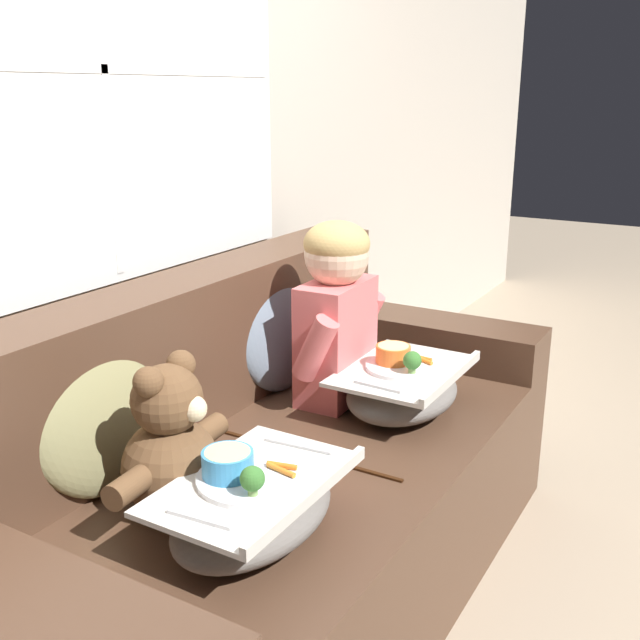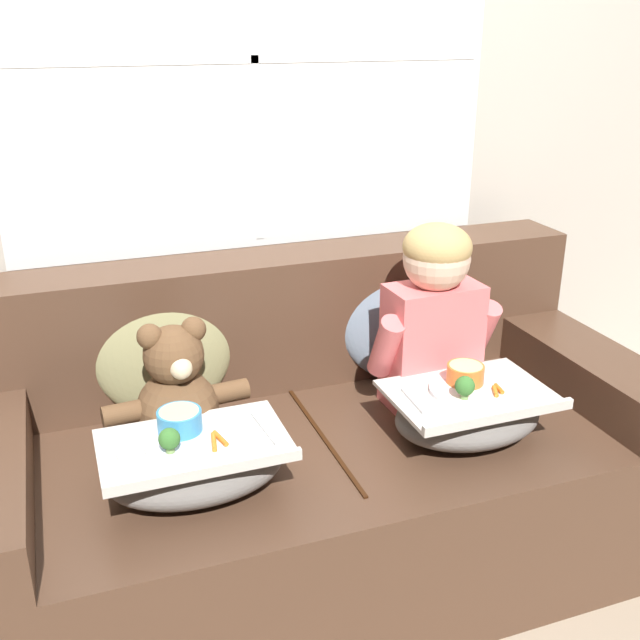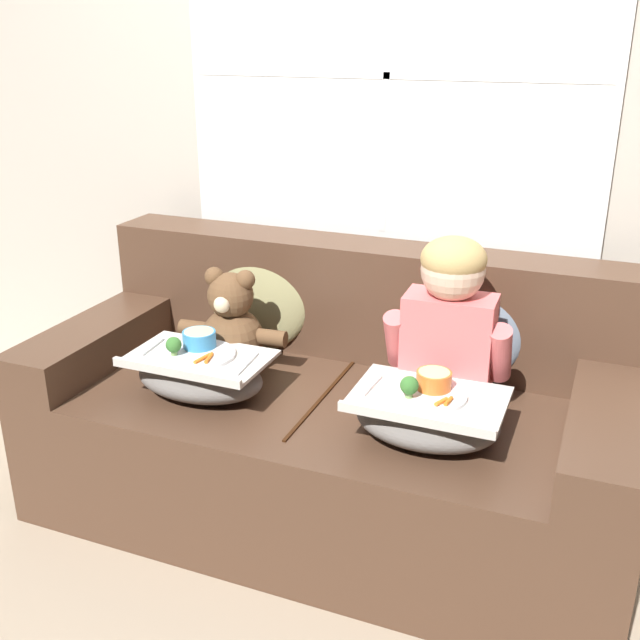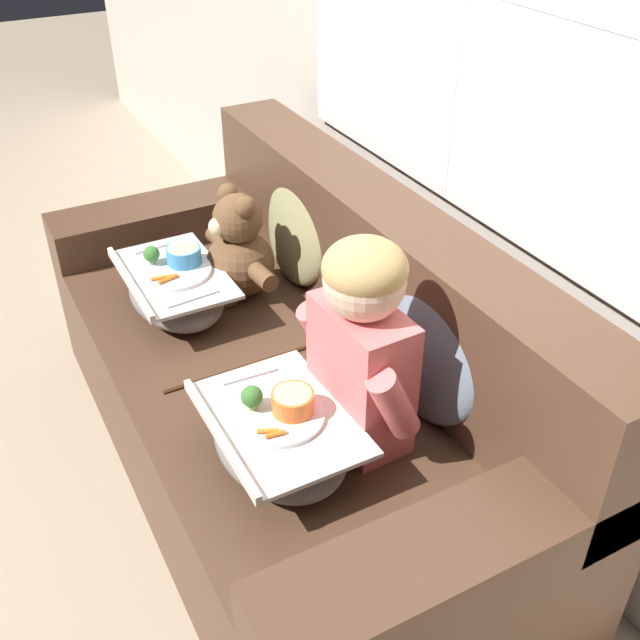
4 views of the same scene
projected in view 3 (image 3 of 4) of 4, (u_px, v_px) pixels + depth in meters
ground_plane at (328, 510)px, 2.67m from camera, size 14.00×14.00×0.00m
wall_back_with_window at (390, 116)px, 2.72m from camera, size 8.00×0.08×2.60m
couch at (334, 422)px, 2.60m from camera, size 1.97×0.93×0.89m
throw_pillow_behind_child at (463, 324)px, 2.53m from camera, size 0.43×0.21×0.44m
throw_pillow_behind_teddy at (260, 295)px, 2.80m from camera, size 0.42×0.20×0.43m
child_figure at (450, 317)px, 2.30m from camera, size 0.40×0.20×0.56m
teddy_bear at (231, 328)px, 2.61m from camera, size 0.40×0.28×0.37m
lap_tray_child at (427, 416)px, 2.18m from camera, size 0.44×0.32×0.22m
lap_tray_teddy at (200, 373)px, 2.45m from camera, size 0.46×0.29×0.21m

